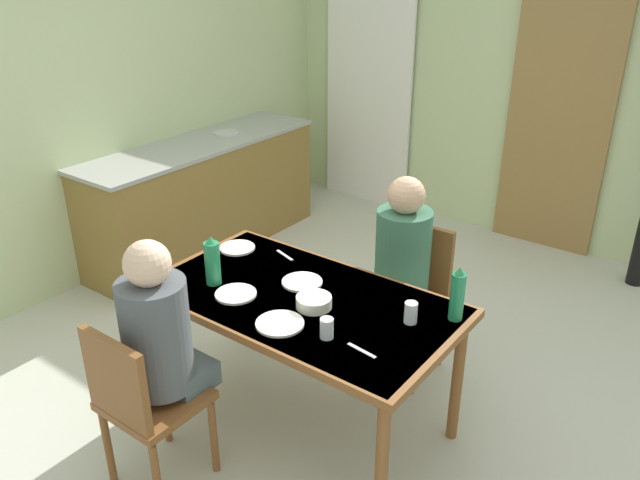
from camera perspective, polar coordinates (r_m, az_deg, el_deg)
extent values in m
plane|color=beige|center=(3.74, -1.85, -12.97)|extent=(7.27, 7.27, 0.00)
cube|color=#BCCC97|center=(5.50, 16.87, 13.74)|extent=(4.39, 0.10, 2.63)
cube|color=#BBCB96|center=(5.05, -16.33, 12.85)|extent=(0.10, 4.20, 2.63)
cube|color=olive|center=(5.36, 20.54, 9.48)|extent=(0.80, 0.05, 2.00)
cube|color=white|center=(6.02, 4.36, 13.59)|extent=(0.90, 0.03, 2.21)
cube|color=olive|center=(5.23, -10.44, 3.76)|extent=(0.60, 2.06, 0.87)
cube|color=#9E9E99|center=(5.08, -10.84, 8.48)|extent=(0.61, 2.10, 0.03)
cylinder|color=#B7B7BC|center=(5.28, -8.40, 9.52)|extent=(0.21, 0.21, 0.01)
cube|color=brown|center=(3.10, -1.66, -5.48)|extent=(1.52, 0.85, 0.04)
cube|color=beige|center=(3.09, -1.67, -5.17)|extent=(1.46, 0.82, 0.00)
cylinder|color=brown|center=(3.51, -14.31, -9.52)|extent=(0.06, 0.06, 0.71)
cylinder|color=brown|center=(2.78, 5.57, -19.59)|extent=(0.06, 0.06, 0.71)
cylinder|color=brown|center=(3.91, -6.39, -4.96)|extent=(0.06, 0.06, 0.71)
cylinder|color=brown|center=(3.27, 12.23, -12.18)|extent=(0.06, 0.06, 0.71)
cube|color=brown|center=(3.02, -14.56, -13.76)|extent=(0.40, 0.40, 0.04)
cube|color=brown|center=(2.82, -17.87, -12.11)|extent=(0.38, 0.04, 0.42)
cylinder|color=brown|center=(3.36, -13.74, -14.46)|extent=(0.04, 0.04, 0.41)
cylinder|color=brown|center=(3.16, -9.53, -17.04)|extent=(0.04, 0.04, 0.41)
cylinder|color=brown|center=(3.22, -18.51, -17.27)|extent=(0.04, 0.04, 0.41)
cube|color=brown|center=(3.66, 7.55, -5.58)|extent=(0.40, 0.40, 0.04)
cube|color=brown|center=(3.70, 9.12, -1.62)|extent=(0.38, 0.04, 0.42)
cylinder|color=brown|center=(3.60, 8.35, -10.86)|extent=(0.04, 0.04, 0.41)
cylinder|color=brown|center=(3.74, 3.74, -9.12)|extent=(0.04, 0.04, 0.41)
cylinder|color=brown|center=(3.86, 10.82, -8.39)|extent=(0.04, 0.04, 0.41)
cylinder|color=brown|center=(3.99, 6.44, -6.86)|extent=(0.04, 0.04, 0.41)
cube|color=#4B595D|center=(3.06, -12.36, -11.49)|extent=(0.30, 0.22, 0.12)
cylinder|color=#4C5156|center=(2.86, -14.48, -8.29)|extent=(0.30, 0.30, 0.52)
sphere|color=beige|center=(2.69, -15.28, -2.06)|extent=(0.20, 0.20, 0.20)
cube|color=#356356|center=(3.51, 6.30, -5.83)|extent=(0.30, 0.22, 0.12)
cylinder|color=#38664C|center=(3.47, 7.44, -1.39)|extent=(0.30, 0.30, 0.52)
sphere|color=tan|center=(3.33, 7.77, 4.00)|extent=(0.20, 0.20, 0.20)
cylinder|color=#1D784A|center=(2.93, 12.23, -5.02)|extent=(0.07, 0.07, 0.23)
cone|color=#257540|center=(2.86, 12.47, -2.72)|extent=(0.05, 0.05, 0.04)
cylinder|color=#22824D|center=(3.20, -9.64, -2.08)|extent=(0.08, 0.08, 0.22)
cone|color=#21824B|center=(3.14, -9.81, 0.02)|extent=(0.05, 0.05, 0.03)
cylinder|color=silver|center=(2.99, -0.56, -5.59)|extent=(0.17, 0.17, 0.05)
cylinder|color=white|center=(2.88, -3.64, -7.51)|extent=(0.22, 0.22, 0.01)
cylinder|color=white|center=(3.21, -1.62, -3.79)|extent=(0.21, 0.21, 0.01)
cylinder|color=silver|center=(3.59, -7.41, -0.68)|extent=(0.20, 0.20, 0.01)
cylinder|color=white|center=(3.13, -7.58, -4.83)|extent=(0.20, 0.20, 0.01)
cylinder|color=silver|center=(2.77, 0.61, -7.94)|extent=(0.06, 0.06, 0.09)
cylinder|color=silver|center=(2.90, 8.16, -6.48)|extent=(0.06, 0.06, 0.10)
cube|color=silver|center=(3.49, -3.19, -1.37)|extent=(0.15, 0.06, 0.00)
cube|color=silver|center=(2.71, 3.77, -9.88)|extent=(0.15, 0.03, 0.00)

